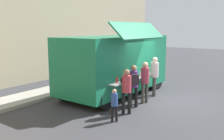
% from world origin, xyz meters
% --- Properties ---
extents(ground_plane, '(60.00, 60.00, 0.00)m').
position_xyz_m(ground_plane, '(0.00, 0.00, 0.00)').
color(ground_plane, '#38383D').
extents(curb_strip, '(28.00, 1.60, 0.15)m').
position_xyz_m(curb_strip, '(-4.25, 4.96, 0.07)').
color(curb_strip, '#9E998E').
rests_on(curb_strip, ground).
extents(food_truck_main, '(5.79, 3.29, 3.33)m').
position_xyz_m(food_truck_main, '(-0.24, 2.34, 1.50)').
color(food_truck_main, '#18784F').
rests_on(food_truck_main, ground).
extents(trash_bin, '(0.60, 0.60, 0.93)m').
position_xyz_m(trash_bin, '(4.10, 4.66, 0.46)').
color(trash_bin, '#2F6435').
rests_on(trash_bin, ground).
extents(customer_front_ordering, '(0.35, 0.35, 1.73)m').
position_xyz_m(customer_front_ordering, '(-0.75, 0.52, 1.03)').
color(customer_front_ordering, '#4B473E').
rests_on(customer_front_ordering, ground).
extents(customer_mid_with_backpack, '(0.53, 0.51, 1.68)m').
position_xyz_m(customer_mid_with_backpack, '(-1.56, 0.58, 1.03)').
color(customer_mid_with_backpack, black).
rests_on(customer_mid_with_backpack, ground).
extents(customer_rear_waiting, '(0.34, 0.34, 1.65)m').
position_xyz_m(customer_rear_waiting, '(-2.36, 0.41, 0.99)').
color(customer_rear_waiting, black).
rests_on(customer_rear_waiting, ground).
extents(customer_extra_browsing, '(0.37, 0.37, 1.79)m').
position_xyz_m(customer_extra_browsing, '(0.56, 0.71, 1.07)').
color(customer_extra_browsing, '#4E4942').
rests_on(customer_extra_browsing, ground).
extents(child_near_queue, '(0.23, 0.23, 1.12)m').
position_xyz_m(child_near_queue, '(-3.26, 0.33, 0.67)').
color(child_near_queue, black).
rests_on(child_near_queue, ground).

